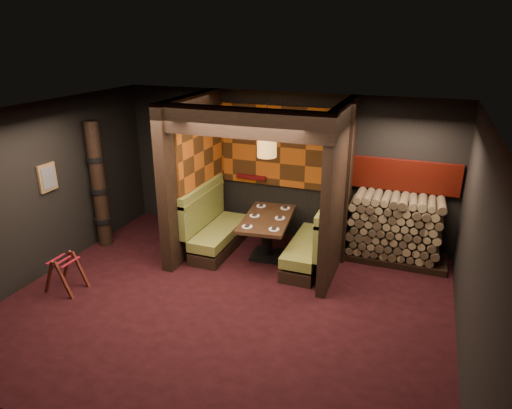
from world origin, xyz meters
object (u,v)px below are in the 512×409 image
object	(u,v)px
booth_bench_left	(215,229)
pendant_lamp	(267,144)
booth_bench_right	(313,245)
dining_table	(267,229)
firewood_stack	(399,229)
totem_column	(99,186)
luggage_rack	(65,272)

from	to	relation	value
booth_bench_left	pendant_lamp	distance (m)	2.01
booth_bench_right	dining_table	xyz separation A→B (m)	(-0.87, 0.04, 0.14)
firewood_stack	pendant_lamp	bearing A→B (deg)	-162.34
booth_bench_left	pendant_lamp	size ratio (longest dim) A/B	1.68
booth_bench_right	totem_column	world-z (taller)	totem_column
booth_bench_right	pendant_lamp	distance (m)	1.93
booth_bench_left	booth_bench_right	xyz separation A→B (m)	(1.89, 0.00, 0.00)
dining_table	luggage_rack	xyz separation A→B (m)	(-2.61, -2.21, -0.23)
dining_table	pendant_lamp	world-z (taller)	pendant_lamp
booth_bench_right	totem_column	distance (m)	4.10
booth_bench_left	pendant_lamp	bearing A→B (deg)	-0.39
booth_bench_left	booth_bench_right	world-z (taller)	same
pendant_lamp	totem_column	size ratio (longest dim) A/B	0.40
dining_table	pendant_lamp	bearing A→B (deg)	-90.00
booth_bench_right	totem_column	size ratio (longest dim) A/B	0.67
booth_bench_left	dining_table	size ratio (longest dim) A/B	1.03
pendant_lamp	booth_bench_right	bearing A→B (deg)	0.46
booth_bench_right	booth_bench_left	bearing A→B (deg)	180.00
pendant_lamp	luggage_rack	bearing A→B (deg)	-140.44
dining_table	firewood_stack	xyz separation A→B (m)	(2.22, 0.66, 0.07)
booth_bench_left	dining_table	xyz separation A→B (m)	(1.03, 0.04, 0.14)
luggage_rack	booth_bench_left	bearing A→B (deg)	53.79
dining_table	totem_column	xyz separation A→B (m)	(-3.12, -0.59, 0.64)
totem_column	firewood_stack	distance (m)	5.51
totem_column	firewood_stack	xyz separation A→B (m)	(5.33, 1.25, -0.57)
totem_column	luggage_rack	bearing A→B (deg)	-72.64
booth_bench_right	pendant_lamp	size ratio (longest dim) A/B	1.68
pendant_lamp	luggage_rack	xyz separation A→B (m)	(-2.61, -2.16, -1.81)
booth_bench_left	dining_table	world-z (taller)	booth_bench_left
booth_bench_right	dining_table	bearing A→B (deg)	177.15
booth_bench_right	pendant_lamp	xyz separation A→B (m)	(-0.87, -0.01, 1.72)
dining_table	pendant_lamp	distance (m)	1.58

